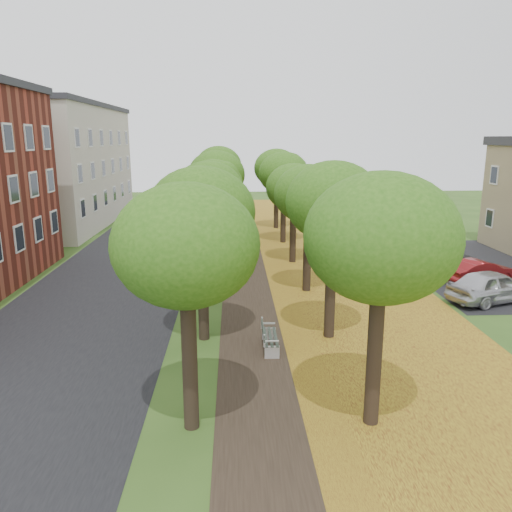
{
  "coord_description": "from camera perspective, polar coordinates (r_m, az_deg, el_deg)",
  "views": [
    {
      "loc": [
        -1.04,
        -11.9,
        7.46
      ],
      "look_at": [
        -0.08,
        9.06,
        2.5
      ],
      "focal_mm": 35.0,
      "sensor_mm": 36.0,
      "label": 1
    }
  ],
  "objects": [
    {
      "name": "leaf_verge",
      "position": [
        28.56,
        9.68,
        -2.03
      ],
      "size": [
        7.5,
        70.0,
        0.01
      ],
      "primitive_type": "cube",
      "color": "gold",
      "rests_on": "ground"
    },
    {
      "name": "street_asphalt",
      "position": [
        28.65,
        -15.58,
        -2.29
      ],
      "size": [
        8.0,
        70.0,
        0.01
      ],
      "primitive_type": "cube",
      "color": "black",
      "rests_on": "ground"
    },
    {
      "name": "building_cream",
      "position": [
        47.7,
        -22.51,
        9.6
      ],
      "size": [
        10.3,
        20.3,
        10.4
      ],
      "color": "beige",
      "rests_on": "ground"
    },
    {
      "name": "car_white",
      "position": [
        33.68,
        18.38,
        0.96
      ],
      "size": [
        5.12,
        3.28,
        1.31
      ],
      "primitive_type": "imported",
      "rotation": [
        0.0,
        0.0,
        1.32
      ],
      "color": "silver",
      "rests_on": "ground"
    },
    {
      "name": "tree_row_east",
      "position": [
        27.27,
        5.1,
        7.81
      ],
      "size": [
        3.67,
        33.67,
        6.48
      ],
      "color": "black",
      "rests_on": "ground"
    },
    {
      "name": "bench",
      "position": [
        18.28,
        1.46,
        -9.22
      ],
      "size": [
        0.56,
        1.87,
        0.88
      ],
      "rotation": [
        0.0,
        0.0,
        1.56
      ],
      "color": "#242E26",
      "rests_on": "ground"
    },
    {
      "name": "footpath",
      "position": [
        27.93,
        -0.4,
        -2.18
      ],
      "size": [
        3.2,
        70.0,
        0.01
      ],
      "primitive_type": "cube",
      "color": "black",
      "rests_on": "ground"
    },
    {
      "name": "parking_lot",
      "position": [
        32.33,
        24.18,
        -1.23
      ],
      "size": [
        9.0,
        16.0,
        0.01
      ],
      "primitive_type": "cube",
      "color": "black",
      "rests_on": "ground"
    },
    {
      "name": "tree_row_west",
      "position": [
        27.05,
        -5.13,
        7.77
      ],
      "size": [
        3.67,
        33.67,
        6.48
      ],
      "color": "black",
      "rests_on": "ground"
    },
    {
      "name": "car_red",
      "position": [
        28.72,
        24.26,
        -1.65
      ],
      "size": [
        4.08,
        2.41,
        1.27
      ],
      "primitive_type": "imported",
      "rotation": [
        0.0,
        0.0,
        1.87
      ],
      "color": "maroon",
      "rests_on": "ground"
    },
    {
      "name": "car_grey",
      "position": [
        30.91,
        20.36,
        -0.28
      ],
      "size": [
        4.65,
        2.42,
        1.29
      ],
      "primitive_type": "imported",
      "rotation": [
        0.0,
        0.0,
        1.72
      ],
      "color": "#302F34",
      "rests_on": "ground"
    },
    {
      "name": "car_silver",
      "position": [
        25.72,
        25.44,
        -3.12
      ],
      "size": [
        4.82,
        3.2,
        1.52
      ],
      "primitive_type": "imported",
      "rotation": [
        0.0,
        0.0,
        1.91
      ],
      "color": "silver",
      "rests_on": "ground"
    },
    {
      "name": "ground",
      "position": [
        14.08,
        2.12,
        -18.7
      ],
      "size": [
        120.0,
        120.0,
        0.0
      ],
      "primitive_type": "plane",
      "color": "#2D4C19",
      "rests_on": "ground"
    }
  ]
}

